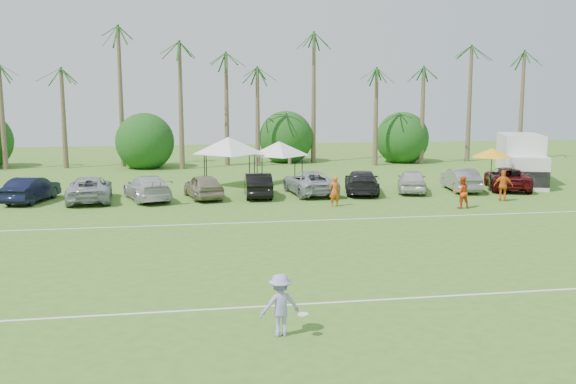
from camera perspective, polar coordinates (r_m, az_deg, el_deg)
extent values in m
plane|color=#437121|center=(17.09, 2.17, -12.11)|extent=(120.00, 120.00, 0.00)
cube|color=white|center=(18.93, 0.91, -9.96)|extent=(80.00, 0.10, 0.01)
cube|color=white|center=(30.41, -3.25, -2.72)|extent=(80.00, 0.10, 0.01)
cone|color=brown|center=(55.35, -24.18, 6.45)|extent=(0.44, 0.44, 9.00)
cone|color=brown|center=(54.32, -19.06, 7.23)|extent=(0.44, 0.44, 10.00)
cone|color=brown|center=(53.81, -14.84, 7.94)|extent=(0.44, 0.44, 11.00)
cone|color=brown|center=(53.65, -10.49, 6.48)|extent=(0.44, 0.44, 8.00)
cone|color=brown|center=(53.73, -6.21, 7.12)|extent=(0.44, 0.44, 9.00)
cone|color=brown|center=(54.11, -1.95, 7.71)|extent=(0.44, 0.44, 10.00)
cone|color=brown|center=(54.79, 2.24, 8.24)|extent=(0.44, 0.44, 11.00)
cone|color=brown|center=(56.07, 7.27, 6.66)|extent=(0.44, 0.44, 8.00)
cone|color=brown|center=(57.71, 12.07, 7.09)|extent=(0.44, 0.44, 9.00)
cone|color=brown|center=(59.73, 16.59, 7.46)|extent=(0.44, 0.44, 10.00)
cone|color=brown|center=(61.58, 19.98, 7.79)|extent=(0.44, 0.44, 11.00)
cylinder|color=brown|center=(54.94, -12.47, 3.02)|extent=(0.30, 0.30, 1.40)
sphere|color=#134413|center=(54.84, -12.51, 4.17)|extent=(4.00, 4.00, 4.00)
cylinder|color=brown|center=(55.66, -0.02, 3.31)|extent=(0.30, 0.30, 1.40)
sphere|color=#134413|center=(55.56, -0.02, 4.44)|extent=(4.00, 4.00, 4.00)
cylinder|color=brown|center=(58.17, 9.75, 3.42)|extent=(0.30, 0.30, 1.40)
sphere|color=#134413|center=(58.08, 9.78, 4.50)|extent=(4.00, 4.00, 4.00)
imported|color=#D45817|center=(34.59, 4.15, 0.06)|extent=(0.64, 0.47, 1.64)
imported|color=#D24717|center=(35.18, 15.18, -0.02)|extent=(0.84, 0.66, 1.72)
imported|color=orange|center=(38.10, 18.59, 0.53)|extent=(1.12, 0.82, 1.77)
cube|color=white|center=(46.22, 19.93, 3.30)|extent=(3.90, 5.16, 2.49)
cube|color=white|center=(43.20, 20.57, 1.58)|extent=(2.77, 2.47, 2.09)
cube|color=black|center=(42.50, 20.72, 1.06)|extent=(2.26, 1.06, 1.00)
cube|color=#E5590C|center=(46.49, 21.43, 2.70)|extent=(0.56, 1.51, 0.90)
cylinder|color=black|center=(43.29, 19.18, 0.87)|extent=(0.59, 0.95, 0.90)
cylinder|color=black|center=(43.66, 21.76, 0.79)|extent=(0.59, 0.95, 0.90)
cylinder|color=black|center=(47.40, 18.40, 1.57)|extent=(0.59, 0.95, 0.90)
cylinder|color=black|center=(47.73, 20.77, 1.49)|extent=(0.59, 0.95, 0.90)
cylinder|color=black|center=(40.40, -7.26, 1.65)|extent=(0.06, 0.06, 2.15)
cylinder|color=black|center=(40.64, -2.99, 1.75)|extent=(0.06, 0.06, 2.15)
cylinder|color=black|center=(43.41, -7.44, 2.15)|extent=(0.06, 0.06, 2.15)
cylinder|color=black|center=(43.63, -3.45, 2.24)|extent=(0.06, 0.06, 2.15)
pyramid|color=white|center=(41.79, -5.33, 4.89)|extent=(4.65, 4.65, 1.08)
cylinder|color=black|center=(41.67, -2.32, 1.76)|extent=(0.06, 0.06, 1.90)
cylinder|color=black|center=(42.09, 1.27, 1.84)|extent=(0.06, 0.06, 1.90)
cylinder|color=black|center=(44.28, -2.76, 2.18)|extent=(0.06, 0.06, 1.90)
cylinder|color=black|center=(44.67, 0.62, 2.25)|extent=(0.06, 0.06, 1.90)
pyramid|color=white|center=(42.97, -0.80, 4.53)|extent=(4.11, 4.11, 0.95)
cylinder|color=black|center=(41.24, 17.60, 1.66)|extent=(0.05, 0.05, 2.45)
cone|color=#F9AA1A|center=(41.12, 17.68, 3.35)|extent=(2.45, 2.45, 0.56)
imported|color=#9F99D9|center=(16.42, -0.70, -10.01)|extent=(1.12, 0.75, 1.60)
cylinder|color=white|center=(16.34, 1.35, -10.81)|extent=(0.27, 0.27, 0.03)
imported|color=black|center=(38.71, -21.85, 0.22)|extent=(2.60, 4.54, 1.42)
imported|color=#9B9EA7|center=(37.87, -17.22, 0.28)|extent=(2.73, 5.26, 1.42)
imported|color=silver|center=(37.42, -12.41, 0.37)|extent=(3.25, 5.24, 1.42)
imported|color=gray|center=(37.49, -7.53, 0.52)|extent=(2.45, 4.40, 1.42)
imported|color=black|center=(37.77, -2.69, 0.65)|extent=(1.75, 4.38, 1.42)
imported|color=#9DA0AA|center=(38.67, 1.93, 0.85)|extent=(2.81, 5.30, 1.42)
imported|color=black|center=(39.22, 6.56, 0.90)|extent=(3.07, 5.21, 1.42)
imported|color=silver|center=(40.17, 10.96, 0.99)|extent=(2.90, 4.47, 1.42)
imported|color=slate|center=(41.41, 15.09, 1.08)|extent=(2.08, 4.47, 1.42)
imported|color=#4D0B0F|center=(42.93, 18.90, 1.17)|extent=(3.88, 5.59, 1.42)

